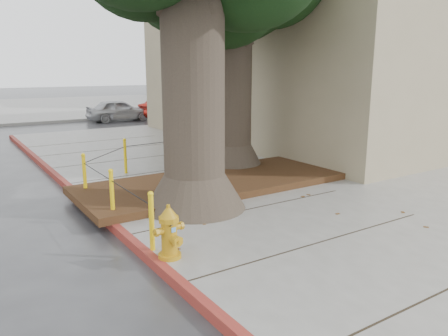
{
  "coord_description": "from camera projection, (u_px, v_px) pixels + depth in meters",
  "views": [
    {
      "loc": [
        -4.42,
        -4.69,
        2.89
      ],
      "look_at": [
        -0.13,
        1.88,
        1.1
      ],
      "focal_mm": 35.0,
      "sensor_mm": 36.0,
      "label": 1
    }
  ],
  "objects": [
    {
      "name": "building_corner",
      "position": [
        342.0,
        16.0,
        17.97
      ],
      "size": [
        12.0,
        13.0,
        10.0
      ],
      "primitive_type": "cube",
      "color": "#9C8E6F",
      "rests_on": "ground"
    },
    {
      "name": "ground",
      "position": [
        297.0,
        258.0,
        6.82
      ],
      "size": [
        140.0,
        140.0,
        0.0
      ],
      "primitive_type": "plane",
      "color": "#28282B",
      "rests_on": "ground"
    },
    {
      "name": "building_side_grey",
      "position": [
        245.0,
        36.0,
        43.33
      ],
      "size": [
        12.0,
        14.0,
        12.0
      ],
      "primitive_type": "cube",
      "color": "slate",
      "rests_on": "ground"
    },
    {
      "name": "sidewalk_far",
      "position": [
        95.0,
        105.0,
        34.5
      ],
      "size": [
        16.0,
        20.0,
        0.15
      ],
      "primitive_type": "cube",
      "color": "slate",
      "rests_on": "ground"
    },
    {
      "name": "building_side_white",
      "position": [
        228.0,
        48.0,
        35.57
      ],
      "size": [
        10.0,
        10.0,
        9.0
      ],
      "primitive_type": "cube",
      "color": "silver",
      "rests_on": "ground"
    },
    {
      "name": "bollard_ring",
      "position": [
        136.0,
        170.0,
        9.79
      ],
      "size": [
        3.79,
        5.39,
        0.95
      ],
      "color": "yellow",
      "rests_on": "sidewalk_main"
    },
    {
      "name": "car_red",
      "position": [
        172.0,
        108.0,
        25.54
      ],
      "size": [
        3.95,
        1.71,
        1.26
      ],
      "primitive_type": "imported",
      "rotation": [
        0.0,
        0.0,
        1.67
      ],
      "color": "maroon",
      "rests_on": "ground"
    },
    {
      "name": "fire_hydrant",
      "position": [
        169.0,
        232.0,
        6.39
      ],
      "size": [
        0.44,
        0.4,
        0.82
      ],
      "rotation": [
        0.0,
        0.0,
        0.15
      ],
      "color": "#C68E14",
      "rests_on": "sidewalk_main"
    },
    {
      "name": "sidewalk_main",
      "position": [
        398.0,
        173.0,
        12.04
      ],
      "size": [
        16.0,
        26.0,
        0.15
      ],
      "primitive_type": "cube",
      "color": "slate",
      "rests_on": "ground"
    },
    {
      "name": "planter_bed",
      "position": [
        214.0,
        182.0,
        10.44
      ],
      "size": [
        6.4,
        2.6,
        0.16
      ],
      "primitive_type": "cube",
      "color": "black",
      "rests_on": "sidewalk_main"
    },
    {
      "name": "curb_red",
      "position": [
        118.0,
        230.0,
        7.78
      ],
      "size": [
        0.14,
        26.0,
        0.16
      ],
      "primitive_type": "cube",
      "color": "maroon",
      "rests_on": "ground"
    },
    {
      "name": "car_silver",
      "position": [
        119.0,
        110.0,
        24.39
      ],
      "size": [
        3.67,
        1.68,
        1.22
      ],
      "primitive_type": "imported",
      "rotation": [
        0.0,
        0.0,
        1.5
      ],
      "color": "#AAABB0",
      "rests_on": "ground"
    }
  ]
}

